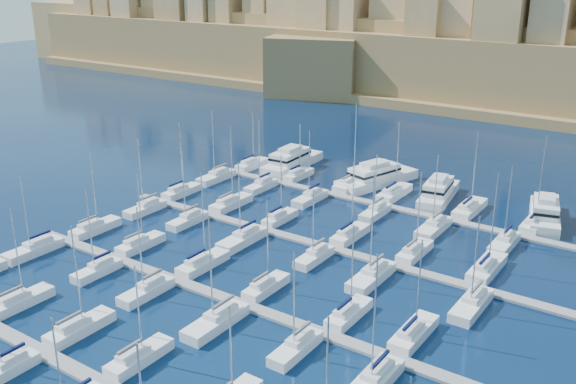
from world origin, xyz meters
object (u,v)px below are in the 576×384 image
Objects in this scene: motor_yacht_c at (438,192)px; sailboat_2 at (79,328)px; motor_yacht_a at (291,160)px; motor_yacht_d at (545,213)px; motor_yacht_b at (376,176)px.

sailboat_2 is at bearing -104.69° from motor_yacht_c.
sailboat_2 is 0.77× the size of motor_yacht_a.
motor_yacht_c is at bearing -2.04° from motor_yacht_a.
motor_yacht_c is 0.98× the size of motor_yacht_d.
motor_yacht_d is at bearing 61.50° from sailboat_2.
motor_yacht_c is (14.19, -1.64, 0.00)m from motor_yacht_b.
sailboat_2 reaches higher than motor_yacht_a.
motor_yacht_c and motor_yacht_d have the same top height.
sailboat_2 is at bearing -118.50° from motor_yacht_d.
motor_yacht_b is at bearing 173.42° from motor_yacht_c.
motor_yacht_d is (37.87, 69.77, 0.98)m from sailboat_2.
motor_yacht_c is (18.25, 69.64, 0.98)m from sailboat_2.
motor_yacht_a and motor_yacht_c have the same top height.
motor_yacht_c is at bearing -6.58° from motor_yacht_b.
motor_yacht_a is at bearing 103.22° from sailboat_2.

